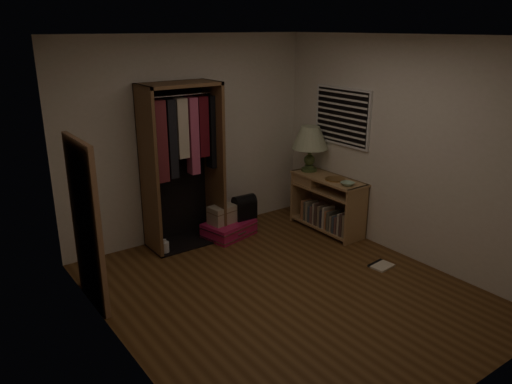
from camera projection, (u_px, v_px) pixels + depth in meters
The scene contains 13 objects.
ground at pixel (285, 291), 5.30m from camera, with size 4.00×4.00×0.00m, color #573518.
room_walls at pixel (291, 153), 4.90m from camera, with size 3.52×4.02×2.60m.
console_bookshelf at pixel (326, 201), 6.82m from camera, with size 0.42×1.12×0.75m.
open_wardrobe at pixel (183, 151), 6.15m from camera, with size 0.95×0.50×2.05m.
floor_mirror at pixel (86, 224), 4.85m from camera, with size 0.06×0.80×1.70m.
pink_suitcase at pixel (229, 229), 6.67m from camera, with size 0.75×0.62×0.20m.
train_case at pixel (222, 214), 6.57m from camera, with size 0.38×0.29×0.25m.
black_bag at pixel (244, 206), 6.72m from camera, with size 0.31×0.21×0.33m.
table_lamp at pixel (310, 139), 6.84m from camera, with size 0.64×0.64×0.63m.
brass_tray at pixel (335, 179), 6.59m from camera, with size 0.35×0.35×0.02m.
ceramic_bowl at pixel (348, 184), 6.34m from camera, with size 0.17×0.17×0.04m, color #9FBE9F.
white_jug at pixel (165, 247), 6.16m from camera, with size 0.12×0.12×0.19m.
floor_book at pixel (380, 265), 5.85m from camera, with size 0.28×0.24×0.02m.
Camera 1 is at (-2.99, -3.62, 2.69)m, focal length 35.00 mm.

